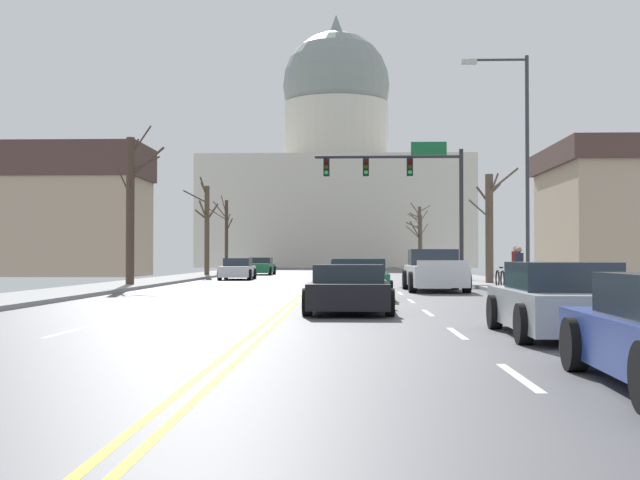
{
  "coord_description": "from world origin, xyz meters",
  "views": [
    {
      "loc": [
        1.57,
        -28.12,
        1.36
      ],
      "look_at": [
        -0.24,
        24.18,
        2.43
      ],
      "focal_mm": 45.38,
      "sensor_mm": 36.0,
      "label": 1
    }
  ],
  "objects": [
    {
      "name": "bare_tree_04",
      "position": [
        8.89,
        54.66,
        3.53
      ],
      "size": [
        2.23,
        2.19,
        6.8
      ],
      "color": "brown",
      "rests_on": "ground"
    },
    {
      "name": "pedestrian_01",
      "position": [
        8.65,
        6.21,
        1.06
      ],
      "size": [
        0.35,
        0.34,
        1.67
      ],
      "color": "#33333D",
      "rests_on": "ground"
    },
    {
      "name": "bare_tree_00",
      "position": [
        8.0,
        44.38,
        2.8
      ],
      "size": [
        2.07,
        2.1,
        5.07
      ],
      "color": "brown",
      "rests_on": "ground"
    },
    {
      "name": "street_lamp_right",
      "position": [
        7.89,
        1.88,
        5.24
      ],
      "size": [
        2.48,
        0.24,
        8.67
      ],
      "color": "#333338",
      "rests_on": "ground"
    },
    {
      "name": "sedan_near_04",
      "position": [
        5.18,
        -14.2,
        0.59
      ],
      "size": [
        1.99,
        4.31,
        1.27
      ],
      "color": "#9EA3A8",
      "rests_on": "ground"
    },
    {
      "name": "capitol_building",
      "position": [
        0.0,
        79.99,
        11.63
      ],
      "size": [
        34.43,
        21.22,
        33.96
      ],
      "color": "beige",
      "rests_on": "ground"
    },
    {
      "name": "sedan_oncoming_01",
      "position": [
        -4.99,
        32.16,
        0.6
      ],
      "size": [
        2.07,
        4.66,
        1.28
      ],
      "color": "#1E7247",
      "rests_on": "ground"
    },
    {
      "name": "signal_gantry",
      "position": [
        4.86,
        14.96,
        5.44
      ],
      "size": [
        7.91,
        0.41,
        7.34
      ],
      "color": "#28282D",
      "rests_on": "ground"
    },
    {
      "name": "bare_tree_03",
      "position": [
        -7.96,
        6.97,
        3.52
      ],
      "size": [
        2.21,
        2.02,
        7.16
      ],
      "color": "#423328",
      "rests_on": "ground"
    },
    {
      "name": "bicycle_parked",
      "position": [
        7.54,
        3.83,
        0.49
      ],
      "size": [
        0.12,
        1.77,
        0.85
      ],
      "color": "black",
      "rests_on": "ground"
    },
    {
      "name": "sedan_near_03",
      "position": [
        1.6,
        -8.41,
        0.55
      ],
      "size": [
        2.14,
        4.33,
        1.17
      ],
      "color": "black",
      "rests_on": "ground"
    },
    {
      "name": "sedan_oncoming_00",
      "position": [
        -4.97,
        19.51,
        0.59
      ],
      "size": [
        1.99,
        4.37,
        1.26
      ],
      "color": "silver",
      "rests_on": "ground"
    },
    {
      "name": "bare_tree_01",
      "position": [
        -8.0,
        35.0,
        3.16
      ],
      "size": [
        2.28,
        2.48,
        5.93
      ],
      "color": "#423328",
      "rests_on": "ground"
    },
    {
      "name": "sedan_near_00",
      "position": [
        1.59,
        11.29,
        0.56
      ],
      "size": [
        2.09,
        4.22,
        1.19
      ],
      "color": "navy",
      "rests_on": "ground"
    },
    {
      "name": "bare_tree_05",
      "position": [
        -7.9,
        25.6,
        3.38
      ],
      "size": [
        2.42,
        1.62,
        6.62
      ],
      "color": "#4C3D2D",
      "rests_on": "ground"
    },
    {
      "name": "flank_building_00",
      "position": [
        -18.64,
        27.49,
        4.62
      ],
      "size": [
        12.38,
        6.33,
        9.1
      ],
      "color": "tan",
      "rests_on": "ground"
    },
    {
      "name": "sedan_near_02",
      "position": [
        1.91,
        -2.13,
        0.61
      ],
      "size": [
        2.13,
        4.27,
        1.29
      ],
      "color": "#1E7247",
      "rests_on": "ground"
    },
    {
      "name": "bare_tree_02",
      "position": [
        8.15,
        9.62,
        2.84
      ],
      "size": [
        2.1,
        2.69,
        5.36
      ],
      "color": "brown",
      "rests_on": "ground"
    },
    {
      "name": "pickup_truck_near_01",
      "position": [
        4.99,
        4.03,
        0.74
      ],
      "size": [
        2.31,
        5.4,
        1.65
      ],
      "color": "silver",
      "rests_on": "ground"
    },
    {
      "name": "pedestrian_00",
      "position": [
        7.96,
        2.29,
        1.01
      ],
      "size": [
        0.35,
        0.34,
        1.58
      ],
      "color": "#4C4238",
      "rests_on": "ground"
    },
    {
      "name": "ground",
      "position": [
        0.0,
        -0.0,
        0.02
      ],
      "size": [
        20.0,
        180.0,
        0.2
      ],
      "color": "#4F4F54"
    }
  ]
}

